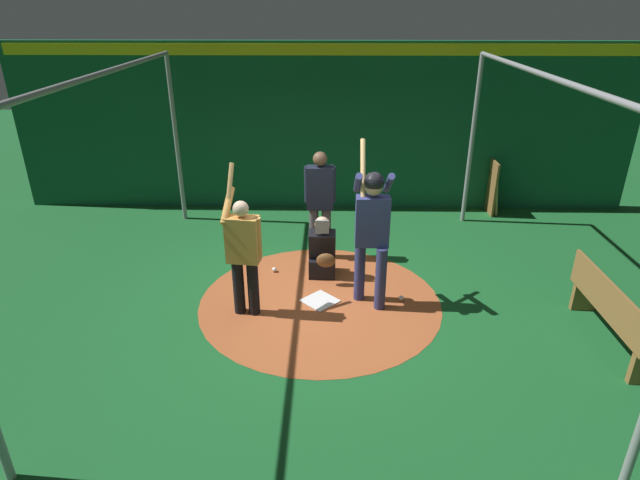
{
  "coord_description": "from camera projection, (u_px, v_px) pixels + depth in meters",
  "views": [
    {
      "loc": [
        6.33,
        0.13,
        3.85
      ],
      "look_at": [
        0.0,
        0.0,
        0.95
      ],
      "focal_mm": 29.43,
      "sensor_mm": 36.0,
      "label": 1
    }
  ],
  "objects": [
    {
      "name": "baseball_0",
      "position": [
        313.0,
        264.0,
        8.32
      ],
      "size": [
        0.07,
        0.07,
        0.07
      ],
      "primitive_type": "sphere",
      "color": "white",
      "rests_on": "dirt_circle"
    },
    {
      "name": "bench",
      "position": [
        612.0,
        311.0,
        6.3
      ],
      "size": [
        1.76,
        0.36,
        0.85
      ],
      "color": "olive",
      "rests_on": "ground"
    },
    {
      "name": "umpire",
      "position": [
        320.0,
        200.0,
        8.24
      ],
      "size": [
        0.22,
        0.49,
        1.77
      ],
      "color": "#4C4C51",
      "rests_on": "ground"
    },
    {
      "name": "back_wall",
      "position": [
        324.0,
        127.0,
        10.14
      ],
      "size": [
        0.23,
        11.96,
        3.19
      ],
      "color": "#145133",
      "rests_on": "ground"
    },
    {
      "name": "visitor",
      "position": [
        243.0,
        250.0,
        6.72
      ],
      "size": [
        0.58,
        0.51,
        1.98
      ],
      "rotation": [
        0.0,
        0.0,
        -0.13
      ],
      "color": "black",
      "rests_on": "ground"
    },
    {
      "name": "baseball_2",
      "position": [
        274.0,
        270.0,
        8.14
      ],
      "size": [
        0.07,
        0.07,
        0.07
      ],
      "primitive_type": "sphere",
      "color": "white",
      "rests_on": "dirt_circle"
    },
    {
      "name": "catcher",
      "position": [
        322.0,
        253.0,
        7.89
      ],
      "size": [
        0.58,
        0.4,
        0.97
      ],
      "color": "black",
      "rests_on": "ground"
    },
    {
      "name": "home_plate",
      "position": [
        320.0,
        301.0,
        7.35
      ],
      "size": [
        0.59,
        0.59,
        0.01
      ],
      "primitive_type": "cube",
      "rotation": [
        0.0,
        0.0,
        0.79
      ],
      "color": "white",
      "rests_on": "dirt_circle"
    },
    {
      "name": "dirt_circle",
      "position": [
        320.0,
        301.0,
        7.35
      ],
      "size": [
        3.37,
        3.37,
        0.01
      ],
      "primitive_type": "cylinder",
      "color": "#AD562D",
      "rests_on": "ground"
    },
    {
      "name": "batter",
      "position": [
        372.0,
        226.0,
        6.84
      ],
      "size": [
        0.68,
        0.49,
        2.22
      ],
      "color": "navy",
      "rests_on": "ground"
    },
    {
      "name": "ground_plane",
      "position": [
        320.0,
        301.0,
        7.36
      ],
      "size": [
        27.96,
        27.96,
        0.0
      ],
      "primitive_type": "plane",
      "color": "#195B28"
    },
    {
      "name": "bat_rack",
      "position": [
        491.0,
        188.0,
        10.32
      ],
      "size": [
        0.7,
        0.18,
        1.05
      ],
      "color": "olive",
      "rests_on": "ground"
    },
    {
      "name": "cage_frame",
      "position": [
        320.0,
        150.0,
        6.45
      ],
      "size": [
        6.16,
        5.43,
        3.07
      ],
      "color": "gray",
      "rests_on": "ground"
    },
    {
      "name": "baseball_1",
      "position": [
        401.0,
        298.0,
        7.35
      ],
      "size": [
        0.07,
        0.07,
        0.07
      ],
      "primitive_type": "sphere",
      "color": "white",
      "rests_on": "dirt_circle"
    }
  ]
}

